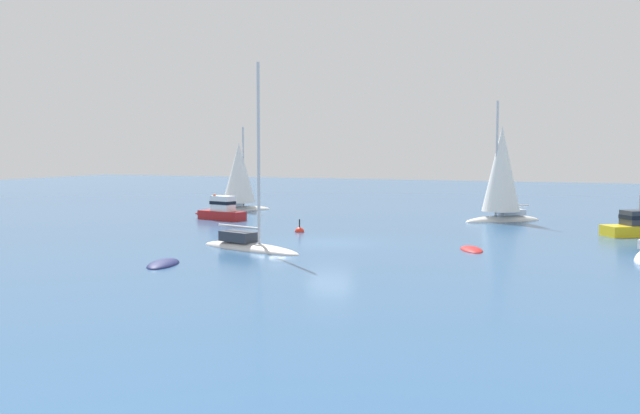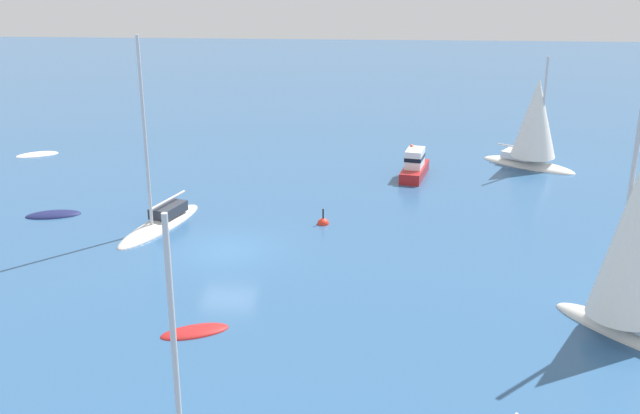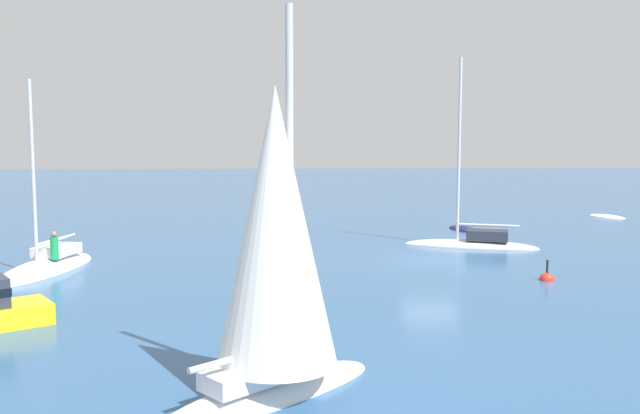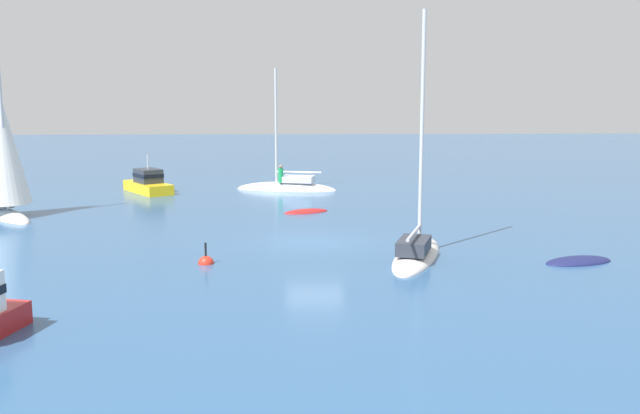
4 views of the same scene
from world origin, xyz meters
TOP-DOWN VIEW (x-y plane):
  - ground_plane at (0.00, 0.00)m, footprint 160.00×160.00m
  - rib at (-7.76, -0.25)m, footprint 1.98×2.74m
  - rib_1 at (15.51, 15.74)m, footprint 2.44×3.00m
  - yacht at (15.03, -16.72)m, footprint 5.01×6.08m
  - cabin_cruiser at (12.38, -9.25)m, footprint 4.74×2.00m
  - tender at (4.06, 9.92)m, footprint 1.94×3.03m
  - sailboat_1 at (-6.76, -15.81)m, footprint 5.40×4.91m
  - yacht_1 at (2.96, 3.90)m, footprint 6.94×3.60m
  - channel_buoy at (3.75, -4.22)m, footprint 0.60×0.60m

SIDE VIEW (x-z plane):
  - ground_plane at x=0.00m, z-range 0.00..0.00m
  - rib at x=-7.76m, z-range -0.18..0.18m
  - rib_1 at x=15.51m, z-range -0.16..0.16m
  - tender at x=4.06m, z-range -0.22..0.22m
  - channel_buoy at x=3.75m, z-range -0.54..0.56m
  - yacht_1 at x=2.96m, z-range -4.73..5.15m
  - cabin_cruiser at x=12.38m, z-range -0.27..1.64m
  - yacht at x=15.03m, z-range -1.15..6.21m
  - sailboat_1 at x=-6.76m, z-range -1.28..7.71m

